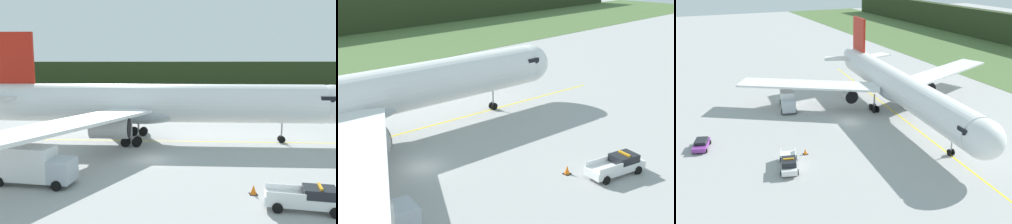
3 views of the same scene
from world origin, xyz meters
The scene contains 8 objects.
ground centered at (0.00, 0.00, 0.00)m, with size 320.00×320.00×0.00m, color #A0A1A0.
grass_verge centered at (0.00, 55.95, 0.02)m, with size 320.00×38.69×0.04m, color #4A6737.
distant_tree_line centered at (0.00, 76.06, 4.87)m, with size 288.00×4.11×9.75m, color #2A371D.
taxiway_centerline_main centered at (0.74, 9.04, 0.00)m, with size 68.13×0.30×0.01m, color yellow.
airliner centered at (-0.10, 9.12, 4.98)m, with size 52.07×52.41×14.40m.
ops_pickup_truck centered at (11.47, -13.92, 0.90)m, with size 6.02×3.35×1.94m.
catering_truck centered at (-10.45, -7.60, 1.81)m, with size 7.45×3.96×3.58m.
apron_cone centered at (8.36, -10.65, 0.40)m, with size 0.66×0.66×0.82m.
Camera 1 is at (0.44, -39.23, 11.10)m, focal length 39.46 mm.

